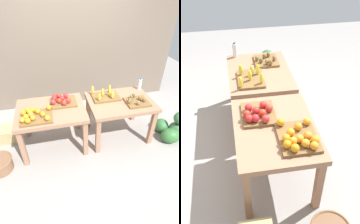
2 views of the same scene
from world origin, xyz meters
TOP-DOWN VIEW (x-y plane):
  - ground_plane at (0.00, 0.00)m, footprint 8.00×8.00m
  - back_wall at (0.00, 1.35)m, footprint 4.40×0.12m
  - display_table_left at (-0.56, 0.00)m, footprint 1.04×0.80m
  - display_table_right at (0.56, 0.00)m, footprint 1.04×0.80m
  - orange_bin at (-0.78, -0.17)m, footprint 0.46×0.36m
  - apple_bin at (-0.37, 0.14)m, footprint 0.40×0.35m
  - banana_crate at (0.34, 0.14)m, footprint 0.44×0.33m
  - kiwi_bin at (0.78, -0.13)m, footprint 0.37×0.32m
  - water_bottle at (1.02, 0.28)m, footprint 0.06×0.06m
  - watermelon_pile at (1.50, -0.28)m, footprint 0.59×0.62m
  - wicker_basket at (-1.39, -0.35)m, footprint 0.37×0.37m
  - cardboard_produce_box at (-1.41, 0.30)m, footprint 0.40×0.30m

SIDE VIEW (x-z plane):
  - ground_plane at x=0.00m, z-range 0.00..0.00m
  - wicker_basket at x=-1.39m, z-range 0.01..0.21m
  - cardboard_produce_box at x=-1.41m, z-range 0.00..0.25m
  - watermelon_pile at x=1.50m, z-range -0.07..0.43m
  - display_table_left at x=-0.56m, z-range 0.26..0.98m
  - display_table_right at x=0.56m, z-range 0.26..0.98m
  - kiwi_bin at x=0.78m, z-range 0.70..0.81m
  - banana_crate at x=0.34m, z-range 0.68..0.85m
  - orange_bin at x=-0.78m, z-range 0.72..0.82m
  - apple_bin at x=-0.37m, z-range 0.71..0.82m
  - water_bottle at x=1.02m, z-range 0.72..0.93m
  - back_wall at x=0.00m, z-range 0.00..3.00m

